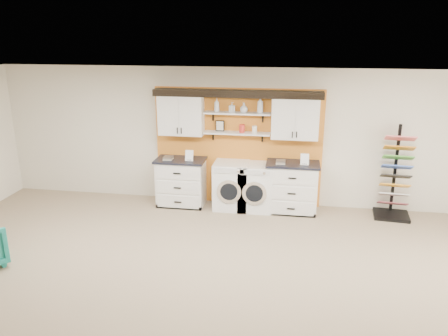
% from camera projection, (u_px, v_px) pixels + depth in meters
% --- Properties ---
extents(floor, '(10.00, 10.00, 0.00)m').
position_uv_depth(floor, '(197.00, 316.00, 5.55)').
color(floor, gray).
rests_on(floor, ground).
extents(ceiling, '(10.00, 10.00, 0.00)m').
position_uv_depth(ceiling, '(192.00, 96.00, 4.71)').
color(ceiling, white).
rests_on(ceiling, wall_back).
extents(wall_back, '(10.00, 0.00, 10.00)m').
position_uv_depth(wall_back, '(238.00, 137.00, 8.90)').
color(wall_back, beige).
rests_on(wall_back, floor).
extents(accent_panel, '(3.40, 0.07, 2.40)m').
position_uv_depth(accent_panel, '(238.00, 147.00, 8.93)').
color(accent_panel, orange).
rests_on(accent_panel, wall_back).
extents(upper_cabinet_left, '(0.90, 0.35, 0.84)m').
position_uv_depth(upper_cabinet_left, '(181.00, 114.00, 8.73)').
color(upper_cabinet_left, silver).
rests_on(upper_cabinet_left, wall_back).
extents(upper_cabinet_right, '(0.90, 0.35, 0.84)m').
position_uv_depth(upper_cabinet_right, '(295.00, 117.00, 8.39)').
color(upper_cabinet_right, silver).
rests_on(upper_cabinet_right, wall_back).
extents(shelf_lower, '(1.32, 0.28, 0.03)m').
position_uv_depth(shelf_lower, '(237.00, 133.00, 8.67)').
color(shelf_lower, silver).
rests_on(shelf_lower, wall_back).
extents(shelf_upper, '(1.32, 0.28, 0.03)m').
position_uv_depth(shelf_upper, '(237.00, 113.00, 8.55)').
color(shelf_upper, silver).
rests_on(shelf_upper, wall_back).
extents(crown_molding, '(3.30, 0.41, 0.13)m').
position_uv_depth(crown_molding, '(237.00, 93.00, 8.44)').
color(crown_molding, black).
rests_on(crown_molding, wall_back).
extents(picture_frame, '(0.18, 0.02, 0.22)m').
position_uv_depth(picture_frame, '(220.00, 126.00, 8.73)').
color(picture_frame, black).
rests_on(picture_frame, shelf_lower).
extents(canister_red, '(0.11, 0.11, 0.16)m').
position_uv_depth(canister_red, '(242.00, 129.00, 8.63)').
color(canister_red, red).
rests_on(canister_red, shelf_lower).
extents(canister_cream, '(0.10, 0.10, 0.14)m').
position_uv_depth(canister_cream, '(255.00, 129.00, 8.59)').
color(canister_cream, silver).
rests_on(canister_cream, shelf_lower).
extents(base_cabinet_left, '(1.01, 0.66, 0.99)m').
position_uv_depth(base_cabinet_left, '(181.00, 182.00, 9.00)').
color(base_cabinet_left, silver).
rests_on(base_cabinet_left, floor).
extents(base_cabinet_right, '(1.04, 0.66, 1.01)m').
position_uv_depth(base_cabinet_right, '(292.00, 187.00, 8.66)').
color(base_cabinet_right, silver).
rests_on(base_cabinet_right, floor).
extents(washer, '(0.69, 0.71, 0.96)m').
position_uv_depth(washer, '(231.00, 185.00, 8.85)').
color(washer, white).
rests_on(washer, floor).
extents(dryer, '(0.68, 0.71, 0.95)m').
position_uv_depth(dryer, '(256.00, 187.00, 8.77)').
color(dryer, white).
rests_on(dryer, floor).
extents(sample_rack, '(0.70, 0.60, 1.80)m').
position_uv_depth(sample_rack, '(394.00, 189.00, 8.39)').
color(sample_rack, black).
rests_on(sample_rack, floor).
extents(soap_bottle_a, '(0.12, 0.12, 0.27)m').
position_uv_depth(soap_bottle_a, '(217.00, 105.00, 8.57)').
color(soap_bottle_a, silver).
rests_on(soap_bottle_a, shelf_upper).
extents(soap_bottle_b, '(0.12, 0.12, 0.20)m').
position_uv_depth(soap_bottle_b, '(232.00, 107.00, 8.53)').
color(soap_bottle_b, silver).
rests_on(soap_bottle_b, shelf_upper).
extents(soap_bottle_c, '(0.19, 0.19, 0.19)m').
position_uv_depth(soap_bottle_c, '(244.00, 108.00, 8.50)').
color(soap_bottle_c, silver).
rests_on(soap_bottle_c, shelf_upper).
extents(soap_bottle_d, '(0.17, 0.17, 0.32)m').
position_uv_depth(soap_bottle_d, '(260.00, 105.00, 8.43)').
color(soap_bottle_d, silver).
rests_on(soap_bottle_d, shelf_upper).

